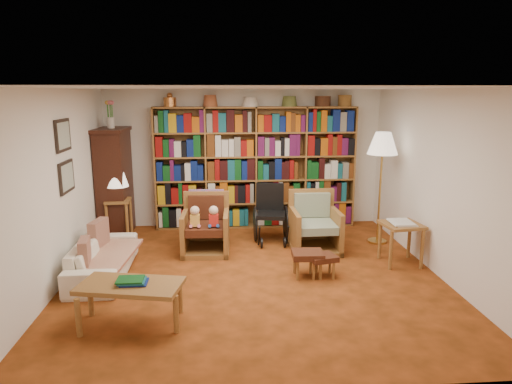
{
  "coord_description": "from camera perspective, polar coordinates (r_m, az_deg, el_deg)",
  "views": [
    {
      "loc": [
        -0.42,
        -5.83,
        2.45
      ],
      "look_at": [
        0.07,
        0.6,
        1.03
      ],
      "focal_mm": 32.0,
      "sensor_mm": 36.0,
      "label": 1
    }
  ],
  "objects": [
    {
      "name": "wall_back",
      "position": [
        8.43,
        -1.48,
        4.2
      ],
      "size": [
        5.0,
        0.0,
        5.0
      ],
      "primitive_type": "plane",
      "rotation": [
        1.57,
        0.0,
        0.0
      ],
      "color": "white",
      "rests_on": "floor"
    },
    {
      "name": "footstool_a",
      "position": [
        6.24,
        6.46,
        -7.98
      ],
      "size": [
        0.43,
        0.37,
        0.35
      ],
      "color": "#4D2314",
      "rests_on": "floor"
    },
    {
      "name": "cushion_left",
      "position": [
        6.9,
        -19.04,
        -5.18
      ],
      "size": [
        0.21,
        0.43,
        0.41
      ],
      "primitive_type": "cube",
      "rotation": [
        0.0,
        0.0,
        -0.21
      ],
      "color": "maroon",
      "rests_on": "sofa"
    },
    {
      "name": "bookshelf",
      "position": [
        8.29,
        -0.03,
        3.5
      ],
      "size": [
        3.6,
        0.3,
        2.42
      ],
      "color": "olive",
      "rests_on": "floor"
    },
    {
      "name": "wall_right",
      "position": [
        6.63,
        21.83,
        1.06
      ],
      "size": [
        0.0,
        5.0,
        5.0
      ],
      "primitive_type": "plane",
      "rotation": [
        1.57,
        0.0,
        -1.57
      ],
      "color": "white",
      "rests_on": "floor"
    },
    {
      "name": "side_table_papers",
      "position": [
        6.91,
        17.72,
        -4.56
      ],
      "size": [
        0.6,
        0.6,
        0.64
      ],
      "color": "olive",
      "rests_on": "floor"
    },
    {
      "name": "footstool_b",
      "position": [
        6.27,
        8.28,
        -8.3
      ],
      "size": [
        0.43,
        0.39,
        0.31
      ],
      "color": "#4D2314",
      "rests_on": "floor"
    },
    {
      "name": "wall_front",
      "position": [
        3.57,
        2.64,
        -7.31
      ],
      "size": [
        5.0,
        0.0,
        5.0
      ],
      "primitive_type": "plane",
      "rotation": [
        -1.57,
        0.0,
        0.0
      ],
      "color": "white",
      "rests_on": "floor"
    },
    {
      "name": "floor_lamp",
      "position": [
        7.58,
        15.54,
        5.33
      ],
      "size": [
        0.49,
        0.49,
        1.83
      ],
      "color": "#B38839",
      "rests_on": "floor"
    },
    {
      "name": "wall_left",
      "position": [
        6.31,
        -23.53,
        0.37
      ],
      "size": [
        0.0,
        5.0,
        5.0
      ],
      "primitive_type": "plane",
      "rotation": [
        1.57,
        0.0,
        1.57
      ],
      "color": "white",
      "rests_on": "floor"
    },
    {
      "name": "cushion_right",
      "position": [
        6.26,
        -20.63,
        -7.1
      ],
      "size": [
        0.16,
        0.37,
        0.36
      ],
      "primitive_type": "cube",
      "rotation": [
        0.0,
        0.0,
        0.15
      ],
      "color": "maroon",
      "rests_on": "sofa"
    },
    {
      "name": "ceiling",
      "position": [
        5.85,
        -0.27,
        12.86
      ],
      "size": [
        5.0,
        5.0,
        0.0
      ],
      "primitive_type": "plane",
      "rotation": [
        3.14,
        0.0,
        0.0
      ],
      "color": "silver",
      "rests_on": "wall_back"
    },
    {
      "name": "sofa_throw",
      "position": [
        6.58,
        -18.17,
        -7.35
      ],
      "size": [
        0.79,
        1.32,
        0.04
      ],
      "primitive_type": "cube",
      "rotation": [
        0.0,
        0.0,
        -0.08
      ],
      "color": "beige",
      "rests_on": "sofa"
    },
    {
      "name": "sofa",
      "position": [
        6.61,
        -18.57,
        -7.81
      ],
      "size": [
        1.68,
        0.67,
        0.49
      ],
      "primitive_type": "imported",
      "rotation": [
        0.0,
        0.0,
        1.58
      ],
      "color": "white",
      "rests_on": "floor"
    },
    {
      "name": "framed_pictures",
      "position": [
        6.52,
        -22.79,
        4.15
      ],
      "size": [
        0.03,
        0.52,
        0.97
      ],
      "color": "black",
      "rests_on": "wall_left"
    },
    {
      "name": "table_lamp",
      "position": [
        7.85,
        -17.04,
        1.58
      ],
      "size": [
        0.38,
        0.38,
        0.52
      ],
      "color": "#B38839",
      "rests_on": "side_table_lamp"
    },
    {
      "name": "coffee_table",
      "position": [
        5.13,
        -15.4,
        -11.55
      ],
      "size": [
        1.16,
        0.75,
        0.52
      ],
      "color": "olive",
      "rests_on": "floor"
    },
    {
      "name": "armchair_sage",
      "position": [
        7.31,
        7.24,
        -4.4
      ],
      "size": [
        0.75,
        0.78,
        0.92
      ],
      "color": "olive",
      "rests_on": "floor"
    },
    {
      "name": "floor",
      "position": [
        6.34,
        -0.25,
        -10.35
      ],
      "size": [
        5.0,
        5.0,
        0.0
      ],
      "primitive_type": "plane",
      "color": "#9F4518",
      "rests_on": "ground"
    },
    {
      "name": "wheelchair",
      "position": [
        7.63,
        1.85,
        -2.92
      ],
      "size": [
        0.55,
        0.77,
        0.96
      ],
      "color": "black",
      "rests_on": "floor"
    },
    {
      "name": "side_table_lamp",
      "position": [
        7.96,
        -16.79,
        -2.3
      ],
      "size": [
        0.43,
        0.43,
        0.7
      ],
      "color": "olive",
      "rests_on": "floor"
    },
    {
      "name": "curio_cabinet",
      "position": [
        8.19,
        -17.25,
        1.29
      ],
      "size": [
        0.5,
        0.95,
        2.4
      ],
      "color": "#3B1810",
      "rests_on": "floor"
    },
    {
      "name": "armchair_leather",
      "position": [
        7.21,
        -6.3,
        -4.4
      ],
      "size": [
        0.75,
        0.8,
        0.92
      ],
      "color": "olive",
      "rests_on": "floor"
    }
  ]
}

